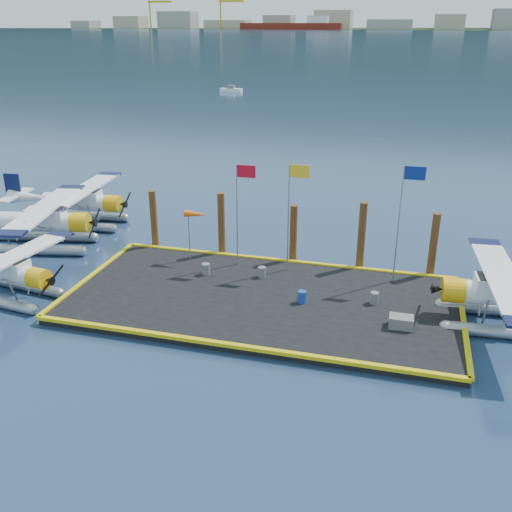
# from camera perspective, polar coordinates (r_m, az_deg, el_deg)

# --- Properties ---
(ground) EXTENTS (4000.00, 4000.00, 0.00)m
(ground) POSITION_cam_1_polar(r_m,az_deg,el_deg) (30.06, 0.64, -4.79)
(ground) COLOR navy
(ground) RESTS_ON ground
(dock) EXTENTS (20.00, 10.00, 0.40)m
(dock) POSITION_cam_1_polar(r_m,az_deg,el_deg) (29.97, 0.64, -4.45)
(dock) COLOR black
(dock) RESTS_ON ground
(dock_bumpers) EXTENTS (20.25, 10.25, 0.18)m
(dock_bumpers) POSITION_cam_1_polar(r_m,az_deg,el_deg) (29.84, 0.64, -3.96)
(dock_bumpers) COLOR gold
(dock_bumpers) RESTS_ON dock
(seaplane_a) EXTENTS (8.08, 8.91, 3.15)m
(seaplane_a) POSITION_cam_1_polar(r_m,az_deg,el_deg) (32.88, -23.73, -1.69)
(seaplane_a) COLOR gray
(seaplane_a) RESTS_ON ground
(seaplane_b) EXTENTS (9.68, 10.54, 3.73)m
(seaplane_b) POSITION_cam_1_polar(r_m,az_deg,el_deg) (39.27, -20.74, 2.98)
(seaplane_b) COLOR gray
(seaplane_b) RESTS_ON ground
(seaplane_c) EXTENTS (9.18, 10.12, 3.59)m
(seaplane_c) POSITION_cam_1_polar(r_m,az_deg,el_deg) (42.93, -17.20, 4.96)
(seaplane_c) COLOR gray
(seaplane_c) RESTS_ON ground
(seaplane_d) EXTENTS (9.12, 10.05, 3.57)m
(seaplane_d) POSITION_cam_1_polar(r_m,az_deg,el_deg) (29.75, 23.84, -3.85)
(seaplane_d) COLOR gray
(seaplane_d) RESTS_ON ground
(drum_0) EXTENTS (0.46, 0.46, 0.65)m
(drum_0) POSITION_cam_1_polar(r_m,az_deg,el_deg) (32.45, -5.03, -1.31)
(drum_0) COLOR #5C5B61
(drum_0) RESTS_ON dock
(drum_1) EXTENTS (0.45, 0.45, 0.63)m
(drum_1) POSITION_cam_1_polar(r_m,az_deg,el_deg) (29.28, 4.61, -4.09)
(drum_1) COLOR navy
(drum_1) RESTS_ON dock
(drum_4) EXTENTS (0.43, 0.43, 0.61)m
(drum_4) POSITION_cam_1_polar(r_m,az_deg,el_deg) (29.72, 11.76, -4.12)
(drum_4) COLOR #5C5B61
(drum_4) RESTS_ON dock
(drum_5) EXTENTS (0.44, 0.44, 0.61)m
(drum_5) POSITION_cam_1_polar(r_m,az_deg,el_deg) (31.98, 0.59, -1.62)
(drum_5) COLOR #5C5B61
(drum_5) RESTS_ON dock
(crate) EXTENTS (1.13, 0.75, 0.56)m
(crate) POSITION_cam_1_polar(r_m,az_deg,el_deg) (27.79, 14.31, -6.40)
(crate) COLOR #5C5B61
(crate) RESTS_ON dock
(flagpole_red) EXTENTS (1.14, 0.08, 6.00)m
(flagpole_red) POSITION_cam_1_polar(r_m,az_deg,el_deg) (32.37, -1.58, 5.65)
(flagpole_red) COLOR gray
(flagpole_red) RESTS_ON dock
(flagpole_yellow) EXTENTS (1.14, 0.08, 6.20)m
(flagpole_yellow) POSITION_cam_1_polar(r_m,az_deg,el_deg) (31.64, 3.65, 5.43)
(flagpole_yellow) COLOR gray
(flagpole_yellow) RESTS_ON dock
(flagpole_blue) EXTENTS (1.14, 0.08, 6.50)m
(flagpole_blue) POSITION_cam_1_polar(r_m,az_deg,el_deg) (31.03, 14.59, 4.72)
(flagpole_blue) COLOR gray
(flagpole_blue) RESTS_ON dock
(windsock) EXTENTS (1.40, 0.44, 3.12)m
(windsock) POSITION_cam_1_polar(r_m,az_deg,el_deg) (33.58, -6.04, 4.07)
(windsock) COLOR gray
(windsock) RESTS_ON dock
(piling_0) EXTENTS (0.44, 0.44, 4.00)m
(piling_0) POSITION_cam_1_polar(r_m,az_deg,el_deg) (36.69, -10.16, 3.42)
(piling_0) COLOR #4B2815
(piling_0) RESTS_ON ground
(piling_1) EXTENTS (0.44, 0.44, 4.20)m
(piling_1) POSITION_cam_1_polar(r_m,az_deg,el_deg) (35.04, -3.47, 3.00)
(piling_1) COLOR #4B2815
(piling_1) RESTS_ON ground
(piling_2) EXTENTS (0.44, 0.44, 3.80)m
(piling_2) POSITION_cam_1_polar(r_m,az_deg,el_deg) (34.01, 3.75, 2.01)
(piling_2) COLOR #4B2815
(piling_2) RESTS_ON ground
(piling_3) EXTENTS (0.44, 0.44, 4.30)m
(piling_3) POSITION_cam_1_polar(r_m,az_deg,el_deg) (33.43, 10.50, 1.76)
(piling_3) COLOR #4B2815
(piling_3) RESTS_ON ground
(piling_4) EXTENTS (0.44, 0.44, 4.00)m
(piling_4) POSITION_cam_1_polar(r_m,az_deg,el_deg) (33.47, 17.30, 0.83)
(piling_4) COLOR #4B2815
(piling_4) RESTS_ON ground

